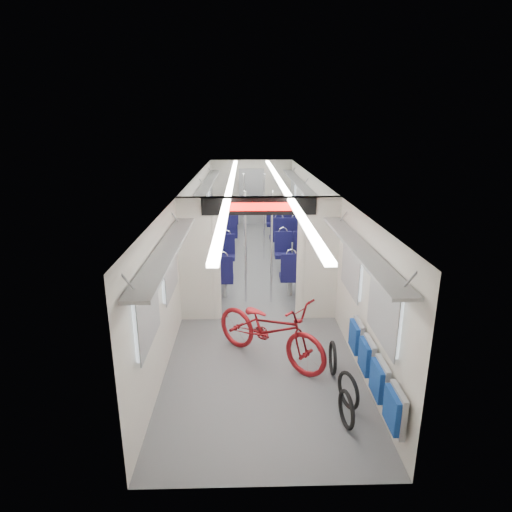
# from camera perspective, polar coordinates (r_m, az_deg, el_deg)

# --- Properties ---
(carriage) EXTENTS (12.00, 12.02, 2.31)m
(carriage) POSITION_cam_1_polar(r_m,az_deg,el_deg) (9.40, 0.02, 4.81)
(carriage) COLOR #515456
(carriage) RESTS_ON ground
(bicycle) EXTENTS (1.99, 1.85, 1.06)m
(bicycle) POSITION_cam_1_polar(r_m,az_deg,el_deg) (6.62, 1.86, -9.66)
(bicycle) COLOR maroon
(bicycle) RESTS_ON ground
(flip_bench) EXTENTS (0.12, 2.08, 0.48)m
(flip_bench) POSITION_cam_1_polar(r_m,az_deg,el_deg) (5.76, 15.32, -14.19)
(flip_bench) COLOR gray
(flip_bench) RESTS_ON carriage
(bike_hoop_a) EXTENTS (0.11, 0.48, 0.48)m
(bike_hoop_a) POSITION_cam_1_polar(r_m,az_deg,el_deg) (5.58, 11.94, -19.58)
(bike_hoop_a) COLOR black
(bike_hoop_a) RESTS_ON ground
(bike_hoop_b) EXTENTS (0.20, 0.49, 0.50)m
(bike_hoop_b) POSITION_cam_1_polar(r_m,az_deg,el_deg) (5.89, 12.19, -17.29)
(bike_hoop_b) COLOR black
(bike_hoop_b) RESTS_ON ground
(bike_hoop_c) EXTENTS (0.07, 0.51, 0.50)m
(bike_hoop_c) POSITION_cam_1_polar(r_m,az_deg,el_deg) (6.53, 10.17, -13.42)
(bike_hoop_c) COLOR black
(bike_hoop_c) RESTS_ON ground
(seat_bay_near_left) EXTENTS (0.88, 1.91, 1.05)m
(seat_bay_near_left) POSITION_cam_1_polar(r_m,az_deg,el_deg) (9.72, -5.51, -0.84)
(seat_bay_near_left) COLOR #0D0C35
(seat_bay_near_left) RESTS_ON ground
(seat_bay_near_right) EXTENTS (0.89, 2.00, 1.08)m
(seat_bay_near_right) POSITION_cam_1_polar(r_m,az_deg,el_deg) (9.86, 5.43, -0.50)
(seat_bay_near_right) COLOR #0D0C35
(seat_bay_near_right) RESTS_ON ground
(seat_bay_far_left) EXTENTS (0.95, 2.24, 1.15)m
(seat_bay_far_left) POSITION_cam_1_polar(r_m,az_deg,el_deg) (13.41, -4.44, 4.44)
(seat_bay_far_left) COLOR #0D0C35
(seat_bay_far_left) RESTS_ON ground
(seat_bay_far_right) EXTENTS (0.95, 2.26, 1.16)m
(seat_bay_far_right) POSITION_cam_1_polar(r_m,az_deg,el_deg) (13.03, 3.73, 4.09)
(seat_bay_far_right) COLOR #0D0C35
(seat_bay_far_right) RESTS_ON ground
(stanchion_near_left) EXTENTS (0.05, 0.05, 2.30)m
(stanchion_near_left) POSITION_cam_1_polar(r_m,az_deg,el_deg) (8.53, -1.39, 1.06)
(stanchion_near_left) COLOR silver
(stanchion_near_left) RESTS_ON ground
(stanchion_near_right) EXTENTS (0.04, 0.04, 2.30)m
(stanchion_near_right) POSITION_cam_1_polar(r_m,az_deg,el_deg) (8.52, 2.09, 1.04)
(stanchion_near_right) COLOR silver
(stanchion_near_right) RESTS_ON ground
(stanchion_far_left) EXTENTS (0.04, 0.04, 2.30)m
(stanchion_far_left) POSITION_cam_1_polar(r_m,az_deg,el_deg) (11.40, -1.57, 5.21)
(stanchion_far_left) COLOR silver
(stanchion_far_left) RESTS_ON ground
(stanchion_far_right) EXTENTS (0.04, 0.04, 2.30)m
(stanchion_far_right) POSITION_cam_1_polar(r_m,az_deg,el_deg) (11.38, 1.08, 5.19)
(stanchion_far_right) COLOR silver
(stanchion_far_right) RESTS_ON ground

